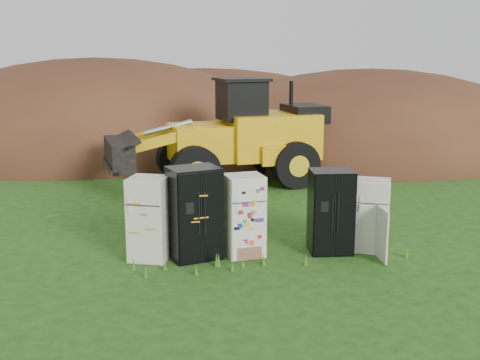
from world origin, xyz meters
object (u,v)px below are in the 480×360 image
object	(u,v)px
fridge_black_side	(194,213)
wheel_loader	(216,133)
fridge_open_door	(372,215)
fridge_black_right	(331,211)
fridge_leftmost	(149,219)
fridge_sticker	(244,215)

from	to	relation	value
fridge_black_side	wheel_loader	bearing A→B (deg)	63.49
fridge_black_side	fridge_open_door	distance (m)	3.85
fridge_black_right	fridge_black_side	bearing A→B (deg)	-176.74
fridge_black_side	fridge_black_right	xyz separation A→B (m)	(2.92, 0.01, -0.07)
fridge_leftmost	fridge_black_right	world-z (taller)	fridge_black_right
fridge_sticker	fridge_open_door	bearing A→B (deg)	-10.19
fridge_leftmost	fridge_black_right	xyz separation A→B (m)	(3.85, -0.01, 0.03)
fridge_black_right	fridge_open_door	distance (m)	0.93
fridge_sticker	fridge_open_door	world-z (taller)	fridge_sticker
fridge_sticker	wheel_loader	world-z (taller)	wheel_loader
fridge_black_side	fridge_black_right	size ratio (longest dim) A/B	1.08
fridge_leftmost	fridge_sticker	bearing A→B (deg)	18.37
fridge_black_side	fridge_sticker	size ratio (longest dim) A/B	1.12
fridge_sticker	fridge_black_right	world-z (taller)	fridge_black_right
fridge_sticker	fridge_black_right	bearing A→B (deg)	-10.21
fridge_black_side	fridge_sticker	world-z (taller)	fridge_black_side
fridge_open_door	wheel_loader	distance (m)	7.45
wheel_loader	fridge_black_right	bearing A→B (deg)	-85.28
fridge_black_side	fridge_open_door	world-z (taller)	fridge_black_side
fridge_black_right	wheel_loader	bearing A→B (deg)	108.46
fridge_black_side	wheel_loader	size ratio (longest dim) A/B	0.27
fridge_sticker	wheel_loader	xyz separation A→B (m)	(-0.01, 6.81, 0.84)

